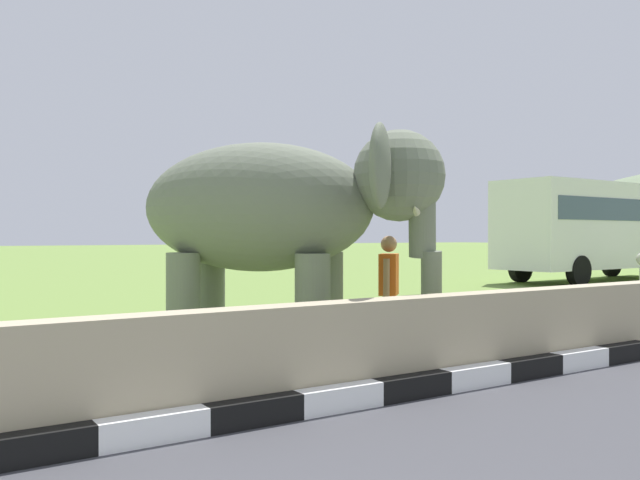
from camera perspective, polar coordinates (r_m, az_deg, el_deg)
The scene contains 4 objects.
barrier_parapet at distance 6.23m, azimuth -6.11°, elevation -10.35°, with size 28.00×0.36×1.00m, color tan.
elephant at distance 8.75m, azimuth -3.11°, elevation 2.45°, with size 3.84×3.83×3.00m.
person_handler at distance 9.46m, azimuth 5.90°, elevation -4.05°, with size 0.53×0.52×1.66m.
bus_white at distance 26.30m, azimuth 22.58°, elevation 1.30°, with size 9.02×2.88×3.50m.
Camera 1 is at (-0.75, -1.74, 1.66)m, focal length 37.46 mm.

